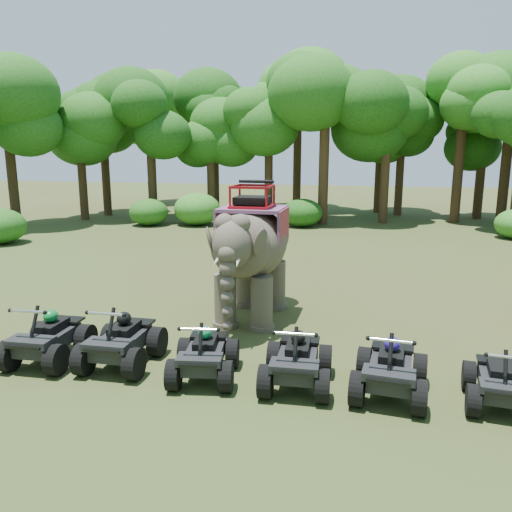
# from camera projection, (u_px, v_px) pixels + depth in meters

# --- Properties ---
(ground) EXTENTS (110.00, 110.00, 0.00)m
(ground) POSITION_uv_depth(u_px,v_px,m) (245.00, 348.00, 11.38)
(ground) COLOR #47381E
(ground) RESTS_ON ground
(elephant) EXTENTS (1.96, 4.34, 3.62)m
(elephant) POSITION_uv_depth(u_px,v_px,m) (252.00, 251.00, 13.16)
(elephant) COLOR brown
(elephant) RESTS_ON ground
(atv_0) EXTENTS (1.38, 1.85, 1.34)m
(atv_0) POSITION_uv_depth(u_px,v_px,m) (47.00, 331.00, 10.55)
(atv_0) COLOR black
(atv_0) RESTS_ON ground
(atv_1) EXTENTS (1.37, 1.86, 1.36)m
(atv_1) POSITION_uv_depth(u_px,v_px,m) (121.00, 334.00, 10.36)
(atv_1) COLOR black
(atv_1) RESTS_ON ground
(atv_2) EXTENTS (1.48, 1.86, 1.25)m
(atv_2) POSITION_uv_depth(u_px,v_px,m) (204.00, 348.00, 9.78)
(atv_2) COLOR black
(atv_2) RESTS_ON ground
(atv_3) EXTENTS (1.35, 1.80, 1.30)m
(atv_3) POSITION_uv_depth(u_px,v_px,m) (297.00, 354.00, 9.44)
(atv_3) COLOR black
(atv_3) RESTS_ON ground
(atv_4) EXTENTS (1.46, 1.89, 1.32)m
(atv_4) POSITION_uv_depth(u_px,v_px,m) (391.00, 361.00, 9.07)
(atv_4) COLOR black
(atv_4) RESTS_ON ground
(atv_5) EXTENTS (1.31, 1.68, 1.16)m
(atv_5) POSITION_uv_depth(u_px,v_px,m) (501.00, 375.00, 8.69)
(atv_5) COLOR black
(atv_5) RESTS_ON ground
(tree_0) EXTENTS (6.89, 6.89, 9.84)m
(tree_0) POSITION_uv_depth(u_px,v_px,m) (324.00, 142.00, 29.48)
(tree_0) COLOR #195114
(tree_0) RESTS_ON ground
(tree_1) EXTENTS (5.68, 5.68, 8.11)m
(tree_1) POSITION_uv_depth(u_px,v_px,m) (386.00, 156.00, 30.17)
(tree_1) COLOR #195114
(tree_1) RESTS_ON ground
(tree_2) EXTENTS (6.79, 6.79, 9.71)m
(tree_2) POSITION_uv_depth(u_px,v_px,m) (460.00, 143.00, 30.40)
(tree_2) COLOR #195114
(tree_2) RESTS_ON ground
(tree_29) EXTENTS (6.14, 6.14, 8.77)m
(tree_29) POSITION_uv_depth(u_px,v_px,m) (10.00, 151.00, 29.03)
(tree_29) COLOR #195114
(tree_29) RESTS_ON ground
(tree_30) EXTENTS (5.37, 5.37, 7.67)m
(tree_30) POSITION_uv_depth(u_px,v_px,m) (81.00, 160.00, 31.78)
(tree_30) COLOR #195114
(tree_30) RESTS_ON ground
(tree_31) EXTENTS (5.64, 5.64, 8.06)m
(tree_31) POSITION_uv_depth(u_px,v_px,m) (151.00, 157.00, 31.41)
(tree_31) COLOR #195114
(tree_31) RESTS_ON ground
(tree_32) EXTENTS (4.92, 4.92, 7.04)m
(tree_32) POSITION_uv_depth(u_px,v_px,m) (211.00, 164.00, 32.47)
(tree_32) COLOR #195114
(tree_32) RESTS_ON ground
(tree_33) EXTENTS (5.50, 5.50, 7.85)m
(tree_33) POSITION_uv_depth(u_px,v_px,m) (269.00, 158.00, 32.11)
(tree_33) COLOR #195114
(tree_33) RESTS_ON ground
(tree_34) EXTENTS (5.72, 5.72, 8.18)m
(tree_34) POSITION_uv_depth(u_px,v_px,m) (482.00, 156.00, 32.07)
(tree_34) COLOR #195114
(tree_34) RESTS_ON ground
(tree_36) EXTENTS (5.89, 5.89, 8.42)m
(tree_36) POSITION_uv_depth(u_px,v_px,m) (104.00, 154.00, 33.86)
(tree_36) COLOR #195114
(tree_36) RESTS_ON ground
(tree_37) EXTENTS (6.13, 6.13, 8.76)m
(tree_37) POSITION_uv_depth(u_px,v_px,m) (380.00, 151.00, 35.36)
(tree_37) COLOR #195114
(tree_37) RESTS_ON ground
(tree_38) EXTENTS (5.55, 5.55, 7.93)m
(tree_38) POSITION_uv_depth(u_px,v_px,m) (401.00, 157.00, 33.95)
(tree_38) COLOR #195114
(tree_38) RESTS_ON ground
(tree_39) EXTENTS (6.98, 6.98, 9.97)m
(tree_39) POSITION_uv_depth(u_px,v_px,m) (298.00, 143.00, 37.01)
(tree_39) COLOR #195114
(tree_39) RESTS_ON ground
(tree_40) EXTENTS (4.91, 4.91, 7.02)m
(tree_40) POSITION_uv_depth(u_px,v_px,m) (481.00, 164.00, 33.18)
(tree_40) COLOR #195114
(tree_40) RESTS_ON ground
(tree_41) EXTENTS (7.00, 7.00, 10.00)m
(tree_41) POSITION_uv_depth(u_px,v_px,m) (151.00, 143.00, 41.21)
(tree_41) COLOR #195114
(tree_41) RESTS_ON ground
(tree_43) EXTENTS (4.98, 4.98, 7.11)m
(tree_43) POSITION_uv_depth(u_px,v_px,m) (386.00, 163.00, 35.78)
(tree_43) COLOR #195114
(tree_43) RESTS_ON ground
(tree_44) EXTENTS (6.20, 6.20, 8.86)m
(tree_44) POSITION_uv_depth(u_px,v_px,m) (215.00, 150.00, 34.87)
(tree_44) COLOR #195114
(tree_44) RESTS_ON ground
(tree_45) EXTENTS (6.93, 6.93, 9.90)m
(tree_45) POSITION_uv_depth(u_px,v_px,m) (508.00, 141.00, 30.21)
(tree_45) COLOR #195114
(tree_45) RESTS_ON ground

